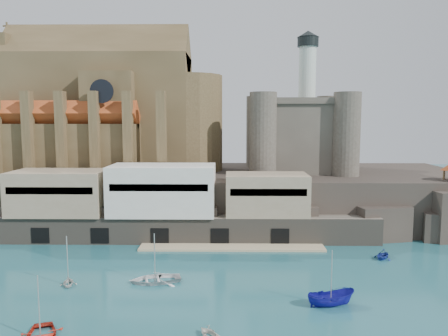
% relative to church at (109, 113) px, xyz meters
% --- Properties ---
extents(ground, '(300.00, 300.00, 0.00)m').
position_rel_church_xyz_m(ground, '(24.13, -41.85, -22.13)').
color(ground, '#1B525C').
rests_on(ground, ground).
extents(promontory, '(100.00, 36.00, 10.00)m').
position_rel_church_xyz_m(promontory, '(23.94, -2.48, -17.20)').
color(promontory, black).
rests_on(promontory, ground).
extents(quay, '(70.00, 12.00, 13.05)m').
position_rel_church_xyz_m(quay, '(13.94, -18.78, -16.06)').
color(quay, '#665D51').
rests_on(quay, ground).
extents(church, '(47.00, 25.93, 30.51)m').
position_rel_church_xyz_m(church, '(0.00, 0.00, 0.00)').
color(church, '#4E3D24').
rests_on(church, promontory).
extents(castle_keep, '(21.20, 21.20, 29.30)m').
position_rel_church_xyz_m(castle_keep, '(40.21, -0.78, -3.81)').
color(castle_keep, '#474137').
rests_on(castle_keep, promontory).
extents(boat_2, '(2.58, 2.54, 5.61)m').
position_rel_church_xyz_m(boat_2, '(37.20, -45.64, -22.13)').
color(boat_2, '#1A1898').
rests_on(boat_2, ground).
extents(boat_4, '(2.87, 2.17, 2.95)m').
position_rel_church_xyz_m(boat_4, '(5.35, -40.08, -22.13)').
color(boat_4, beige).
rests_on(boat_4, ground).
extents(boat_6, '(2.48, 4.91, 6.61)m').
position_rel_church_xyz_m(boat_6, '(16.12, -38.72, -22.13)').
color(boat_6, silver).
rests_on(boat_6, ground).
extents(boat_7, '(3.47, 3.36, 3.48)m').
position_rel_church_xyz_m(boat_7, '(48.85, -28.86, -22.13)').
color(boat_7, navy).
rests_on(boat_7, ground).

